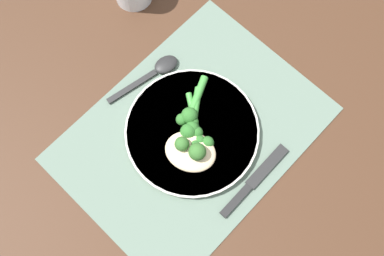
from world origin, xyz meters
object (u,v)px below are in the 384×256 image
knife (253,181)px  spoon (159,69)px  broccoli_stalk_rear (191,112)px  broccoli_stalk_right (192,125)px  broccoli_stalk_front (198,137)px  chicken_fillet (190,152)px  plate (192,132)px

knife → spoon: (-0.04, -0.28, 0.00)m
broccoli_stalk_rear → knife: size_ratio=0.60×
broccoli_stalk_right → spoon: bearing=-54.2°
broccoli_stalk_front → broccoli_stalk_right: (-0.01, -0.02, 0.00)m
chicken_fillet → knife: chicken_fillet is taller
spoon → broccoli_stalk_rear: bearing=-2.0°
spoon → chicken_fillet: bearing=-15.2°
chicken_fillet → broccoli_stalk_right: (-0.04, -0.03, 0.00)m
chicken_fillet → broccoli_stalk_front: size_ratio=1.07×
chicken_fillet → broccoli_stalk_front: bearing=-164.8°
plate → knife: size_ratio=1.45×
plate → knife: plate is taller
broccoli_stalk_front → chicken_fillet: bearing=49.6°
broccoli_stalk_right → chicken_fillet: bearing=95.6°
broccoli_stalk_front → spoon: 0.16m
broccoli_stalk_right → broccoli_stalk_rear: (-0.02, -0.02, -0.00)m
chicken_fillet → spoon: chicken_fillet is taller
broccoli_stalk_rear → knife: broccoli_stalk_rear is taller
broccoli_stalk_front → knife: size_ratio=0.63×
broccoli_stalk_rear → broccoli_stalk_front: bearing=125.1°
broccoli_stalk_front → spoon: (-0.05, -0.16, -0.02)m
plate → broccoli_stalk_rear: bearing=-133.0°
broccoli_stalk_front → broccoli_stalk_rear: (-0.03, -0.04, 0.00)m
plate → knife: (-0.01, 0.14, -0.01)m
plate → spoon: bearing=-109.7°
broccoli_stalk_rear → plate: bearing=113.0°
plate → broccoli_stalk_front: broccoli_stalk_front is taller
knife → spoon: size_ratio=1.07×
chicken_fillet → broccoli_stalk_rear: broccoli_stalk_rear is taller
chicken_fillet → broccoli_stalk_front: (-0.03, -0.01, -0.00)m
plate → chicken_fillet: chicken_fillet is taller
broccoli_stalk_front → knife: 0.13m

